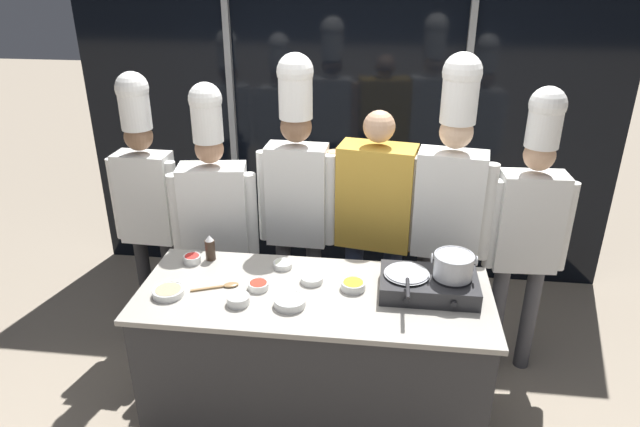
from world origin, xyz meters
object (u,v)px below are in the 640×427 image
at_px(chef_sous, 214,209).
at_px(chef_line, 297,185).
at_px(prep_bowl_bean_sprouts, 283,264).
at_px(prep_bowl_mushrooms, 168,291).
at_px(frying_pan, 407,270).
at_px(prep_bowl_noodles, 238,299).
at_px(portable_stove, 429,284).
at_px(prep_bowl_chili_flakes, 259,285).
at_px(chef_pastry, 450,196).
at_px(chef_apprentice, 529,216).
at_px(prep_bowl_onion, 312,279).
at_px(squeeze_bottle_soy, 210,248).
at_px(serving_spoon_slotted, 225,286).
at_px(prep_bowl_bell_pepper, 192,258).
at_px(chef_head, 146,189).
at_px(person_guest, 375,214).
at_px(stock_pot, 453,265).
at_px(prep_bowl_carrots, 353,285).
at_px(prep_bowl_rice, 290,301).

xyz_separation_m(chef_sous, chef_line, (0.53, 0.10, 0.15)).
relative_size(prep_bowl_bean_sprouts, prep_bowl_mushrooms, 0.66).
xyz_separation_m(prep_bowl_bean_sprouts, chef_line, (-0.00, 0.55, 0.27)).
relative_size(frying_pan, prep_bowl_noodles, 3.50).
xyz_separation_m(portable_stove, chef_sous, (-1.35, 0.63, 0.09)).
height_order(portable_stove, prep_bowl_chili_flakes, portable_stove).
distance_m(chef_pastry, chef_apprentice, 0.50).
xyz_separation_m(frying_pan, prep_bowl_onion, (-0.51, 0.04, -0.11)).
distance_m(squeeze_bottle_soy, prep_bowl_bean_sprouts, 0.45).
bearing_deg(serving_spoon_slotted, chef_line, 71.23).
xyz_separation_m(serving_spoon_slotted, chef_line, (0.27, 0.80, 0.29)).
relative_size(chef_line, chef_pastry, 0.98).
xyz_separation_m(prep_bowl_chili_flakes, chef_line, (0.09, 0.79, 0.27)).
height_order(prep_bowl_bell_pepper, chef_head, chef_head).
xyz_separation_m(prep_bowl_chili_flakes, person_guest, (0.60, 0.81, 0.08)).
xyz_separation_m(prep_bowl_onion, chef_sous, (-0.72, 0.60, 0.12)).
xyz_separation_m(stock_pot, prep_bowl_bell_pepper, (-1.47, 0.16, -0.15)).
xyz_separation_m(frying_pan, chef_sous, (-1.23, 0.64, 0.01)).
bearing_deg(chef_apprentice, chef_sous, -2.42).
bearing_deg(prep_bowl_chili_flakes, prep_bowl_noodles, -113.55).
height_order(chef_head, chef_pastry, chef_pastry).
bearing_deg(serving_spoon_slotted, person_guest, 46.38).
height_order(stock_pot, chef_head, chef_head).
height_order(chef_head, person_guest, chef_head).
bearing_deg(prep_bowl_carrots, stock_pot, 1.16).
xyz_separation_m(prep_bowl_noodles, prep_bowl_bell_pepper, (-0.38, 0.39, -0.00)).
distance_m(prep_bowl_carrots, person_guest, 0.76).
bearing_deg(prep_bowl_bean_sprouts, serving_spoon_slotted, -137.75).
relative_size(prep_bowl_onion, prep_bowl_noodles, 1.06).
distance_m(squeeze_bottle_soy, prep_bowl_rice, 0.69).
relative_size(portable_stove, prep_bowl_rice, 3.08).
bearing_deg(prep_bowl_noodles, prep_bowl_bean_sprouts, 68.32).
bearing_deg(prep_bowl_noodles, prep_bowl_rice, 3.59).
height_order(squeeze_bottle_soy, prep_bowl_chili_flakes, squeeze_bottle_soy).
xyz_separation_m(stock_pot, chef_line, (-0.94, 0.73, 0.12)).
bearing_deg(person_guest, prep_bowl_bell_pepper, 38.69).
bearing_deg(stock_pot, chef_head, 159.78).
xyz_separation_m(portable_stove, prep_bowl_carrots, (-0.40, -0.01, -0.03)).
distance_m(prep_bowl_mushrooms, person_guest, 1.41).
bearing_deg(serving_spoon_slotted, chef_pastry, 30.69).
xyz_separation_m(prep_bowl_onion, chef_apprentice, (1.26, 0.61, 0.17)).
bearing_deg(chef_line, portable_stove, 140.87).
height_order(portable_stove, stock_pot, stock_pot).
bearing_deg(prep_bowl_rice, prep_bowl_carrots, 32.77).
height_order(squeeze_bottle_soy, prep_bowl_mushrooms, squeeze_bottle_soy).
height_order(prep_bowl_bell_pepper, chef_line, chef_line).
bearing_deg(chef_sous, frying_pan, 143.86).
bearing_deg(serving_spoon_slotted, prep_bowl_mushrooms, -157.35).
height_order(stock_pot, prep_bowl_chili_flakes, stock_pot).
bearing_deg(prep_bowl_onion, prep_bowl_mushrooms, -163.08).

